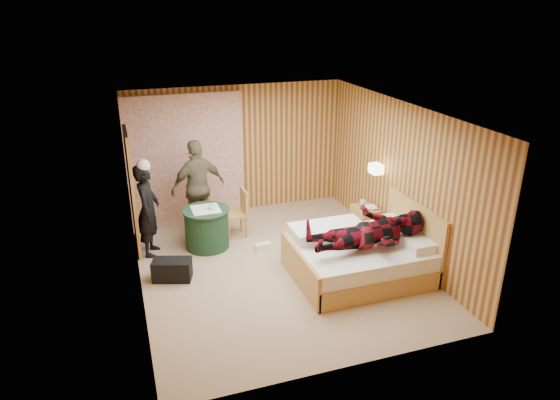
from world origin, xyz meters
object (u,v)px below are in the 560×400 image
object	(u,v)px
chair_far	(200,204)
chair_near	(239,209)
duffel_bag	(172,270)
bed	(359,256)
man_on_bed	(371,223)
wall_lamp	(376,169)
nightstand	(365,220)
round_table	(207,228)
man_at_table	(198,187)
woman_standing	(148,210)

from	to	relation	value
chair_far	chair_near	bearing A→B (deg)	-24.88
duffel_bag	chair_near	bearing A→B (deg)	59.25
bed	man_on_bed	xyz separation A→B (m)	(0.02, -0.23, 0.65)
wall_lamp	man_on_bed	distance (m)	1.55
nightstand	chair_near	distance (m)	2.28
nightstand	round_table	bearing A→B (deg)	171.87
man_at_table	chair_near	bearing A→B (deg)	133.35
duffel_bag	man_at_table	xyz separation A→B (m)	(0.71, 1.57, 0.70)
round_table	chair_far	world-z (taller)	chair_far
duffel_bag	woman_standing	world-z (taller)	woman_standing
man_on_bed	nightstand	bearing A→B (deg)	63.86
bed	chair_near	size ratio (longest dim) A/B	2.28
chair_near	woman_standing	size ratio (longest dim) A/B	0.56
man_at_table	woman_standing	bearing A→B (deg)	17.62
nightstand	wall_lamp	bearing A→B (deg)	-76.96
woman_standing	wall_lamp	bearing A→B (deg)	-84.47
man_on_bed	chair_far	bearing A→B (deg)	129.25
round_table	chair_near	bearing A→B (deg)	23.65
duffel_bag	nightstand	bearing A→B (deg)	26.13
chair_near	man_on_bed	size ratio (longest dim) A/B	0.49
bed	chair_far	bearing A→B (deg)	131.59
chair_near	man_at_table	size ratio (longest dim) A/B	0.50
wall_lamp	man_on_bed	bearing A→B (deg)	-120.73
round_table	man_on_bed	bearing A→B (deg)	-42.38
duffel_bag	wall_lamp	bearing A→B (deg)	23.06
nightstand	chair_near	bearing A→B (deg)	162.62
wall_lamp	duffel_bag	world-z (taller)	wall_lamp
nightstand	chair_near	size ratio (longest dim) A/B	0.61
nightstand	round_table	size ratio (longest dim) A/B	0.67
man_at_table	man_on_bed	xyz separation A→B (m)	(2.07, -2.55, 0.10)
chair_near	duffel_bag	distance (m)	1.83
wall_lamp	chair_near	world-z (taller)	wall_lamp
woman_standing	man_on_bed	bearing A→B (deg)	-107.73
wall_lamp	round_table	bearing A→B (deg)	168.34
chair_near	man_on_bed	world-z (taller)	man_on_bed
round_table	man_at_table	bearing A→B (deg)	90.00
woman_standing	duffel_bag	bearing A→B (deg)	-152.05
chair_near	man_at_table	world-z (taller)	man_at_table
nightstand	woman_standing	world-z (taller)	woman_standing
man_at_table	man_on_bed	world-z (taller)	man_on_bed
bed	chair_near	xyz separation A→B (m)	(-1.41, 1.94, 0.20)
wall_lamp	duffel_bag	distance (m)	3.75
nightstand	man_on_bed	world-z (taller)	man_on_bed
wall_lamp	woman_standing	bearing A→B (deg)	170.23
bed	woman_standing	distance (m)	3.47
bed	nightstand	size ratio (longest dim) A/B	3.73
bed	man_on_bed	world-z (taller)	man_on_bed
bed	man_at_table	distance (m)	3.15
wall_lamp	duffel_bag	xyz separation A→B (m)	(-3.55, -0.32, -1.14)
wall_lamp	chair_near	bearing A→B (deg)	158.63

